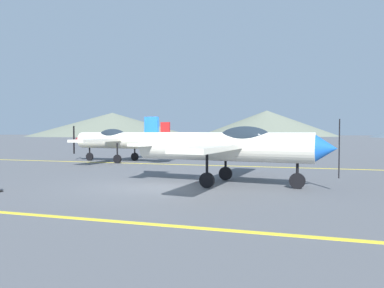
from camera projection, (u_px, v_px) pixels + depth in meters
The scene contains 8 objects.
ground_plane at pixel (155, 184), 12.01m from camera, with size 400.00×400.00×0.00m, color #54565B.
apron_line_near at pixel (66, 217), 7.30m from camera, with size 80.00×0.16×0.01m, color yellow.
apron_line_far at pixel (204, 165), 18.83m from camera, with size 80.00×0.16×0.01m, color yellow.
airplane_near at pixel (229, 146), 11.86m from camera, with size 6.99×8.02×2.40m.
airplane_mid at pixel (120, 140), 21.11m from camera, with size 6.97×8.01×2.40m.
car_sedan at pixel (214, 145), 26.53m from camera, with size 4.06×4.50×1.62m.
hill_left at pixel (112, 124), 159.29m from camera, with size 74.33×74.33×10.79m, color slate.
hill_centerleft at pixel (267, 123), 158.35m from camera, with size 62.99×62.99×11.77m, color slate.
Camera 1 is at (4.57, -11.12, 1.81)m, focal length 32.24 mm.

